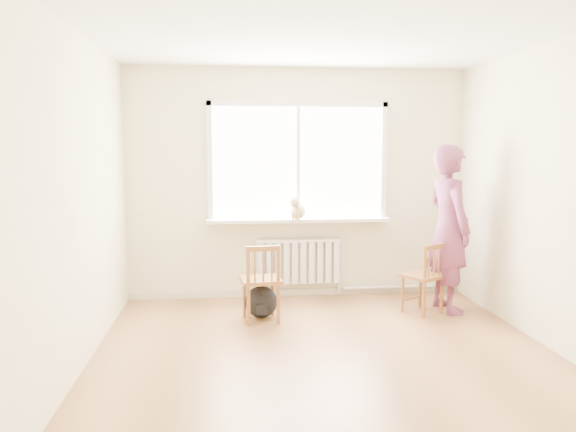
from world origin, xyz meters
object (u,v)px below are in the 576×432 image
object	(u,v)px
person	(449,229)
cat	(297,209)
backpack	(261,302)
chair_left	(262,283)
chair_right	(426,278)

from	to	relation	value
person	cat	world-z (taller)	person
backpack	chair_left	bearing A→B (deg)	-91.06
chair_right	cat	xyz separation A→B (m)	(-1.30, 0.72, 0.68)
person	backpack	xyz separation A→B (m)	(-2.04, -0.07, -0.74)
backpack	cat	bearing A→B (deg)	55.72
chair_right	cat	world-z (taller)	cat
chair_left	chair_right	size ratio (longest dim) A/B	1.05
chair_right	person	distance (m)	0.60
chair_left	person	distance (m)	2.11
person	chair_right	bearing A→B (deg)	103.76
person	backpack	size ratio (longest dim) A/B	5.34
person	cat	size ratio (longest dim) A/B	4.28
backpack	chair_right	bearing A→B (deg)	-1.49
person	backpack	distance (m)	2.17
chair_left	cat	xyz separation A→B (m)	(0.46, 0.82, 0.66)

